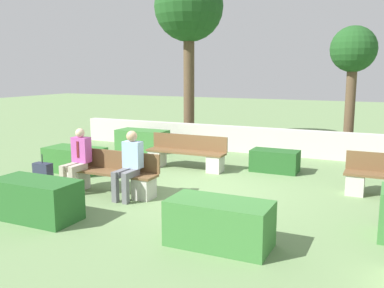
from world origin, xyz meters
The scene contains 14 objects.
ground_plane centered at (0.00, 0.00, 0.00)m, with size 60.00×60.00×0.00m, color #6B8956.
perimeter_wall centered at (0.00, 4.57, 0.40)m, with size 13.00×0.30×0.81m.
bench_front centered at (-1.68, -1.03, 0.35)m, with size 2.14×0.48×0.88m.
bench_right_side centered at (-1.23, 1.69, 0.35)m, with size 2.15×0.48×0.88m.
person_seated_man centered at (-2.41, -1.18, 0.74)m, with size 0.38×0.63×1.34m.
person_seated_woman centered at (-1.11, -1.17, 0.76)m, with size 0.38×0.63×1.37m.
hedge_block_near_right centered at (-3.61, 3.37, 0.34)m, with size 1.63×0.77×0.68m.
hedge_block_mid_left centered at (0.97, 2.36, 0.28)m, with size 1.19×0.62×0.56m.
hedge_block_mid_right centered at (1.40, -2.63, 0.34)m, with size 1.52×0.75×0.68m.
hedge_block_far_left centered at (-3.68, 0.21, 0.31)m, with size 1.51×0.81×0.62m.
hedge_block_far_right centered at (-1.91, -2.89, 0.35)m, with size 1.53×0.75×0.70m.
suitcase centered at (-3.29, -1.30, 0.28)m, with size 0.41×0.21×0.75m.
tree_leftmost centered at (-3.17, 5.94, 4.68)m, with size 2.45×2.45×6.02m.
tree_center_left centered at (2.42, 5.69, 3.04)m, with size 1.38×1.38×3.88m.
Camera 1 is at (3.57, -8.22, 2.56)m, focal length 40.00 mm.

